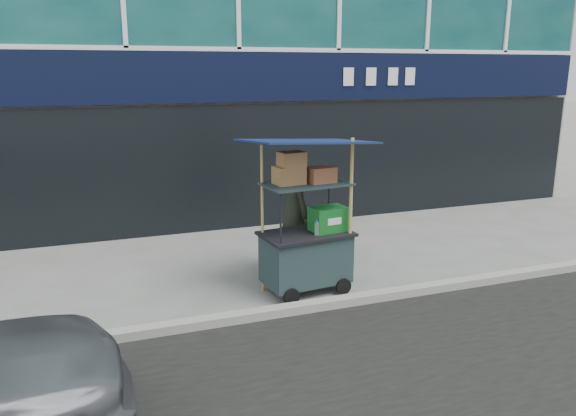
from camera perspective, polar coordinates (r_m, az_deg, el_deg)
name	(u,v)px	position (r m, az deg, el deg)	size (l,w,h in m)	color
ground	(320,302)	(7.67, 3.28, -9.56)	(80.00, 80.00, 0.00)	slate
curb	(326,304)	(7.48, 3.90, -9.71)	(80.00, 0.18, 0.12)	gray
vendor_cart	(307,238)	(7.79, 1.98, -3.07)	(1.77, 1.34, 2.22)	#19292B
vendor_man	(294,212)	(8.55, 0.65, -0.46)	(0.68, 0.44, 1.85)	black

